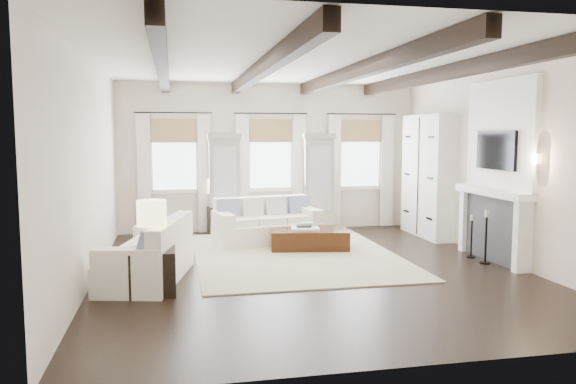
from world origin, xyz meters
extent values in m
plane|color=black|center=(0.00, 0.00, 0.00)|extent=(7.50, 7.50, 0.00)
cube|color=beige|center=(0.00, 3.75, 1.60)|extent=(6.50, 0.04, 3.20)
cube|color=beige|center=(0.00, -3.75, 1.60)|extent=(6.50, 0.04, 3.20)
cube|color=beige|center=(-3.25, 0.00, 1.60)|extent=(0.04, 7.50, 3.20)
cube|color=beige|center=(3.25, 0.00, 1.60)|extent=(0.04, 7.50, 3.20)
cube|color=white|center=(0.00, 0.00, 3.20)|extent=(6.50, 7.50, 0.04)
cube|color=black|center=(-2.20, 0.00, 3.08)|extent=(0.16, 7.40, 0.22)
cube|color=black|center=(-0.75, 0.00, 3.08)|extent=(0.16, 7.40, 0.22)
cube|color=black|center=(0.75, 0.00, 3.08)|extent=(0.16, 7.40, 0.22)
cube|color=black|center=(2.20, 0.00, 3.08)|extent=(0.16, 7.40, 0.22)
cube|color=white|center=(-2.05, 3.72, 1.65)|extent=(0.90, 0.03, 1.45)
cube|color=#997749|center=(-2.05, 3.66, 2.18)|extent=(0.94, 0.04, 0.50)
cube|color=white|center=(-2.67, 3.62, 1.27)|extent=(0.28, 0.08, 2.50)
cube|color=white|center=(-1.43, 3.62, 1.27)|extent=(0.28, 0.08, 2.50)
cylinder|color=black|center=(-2.05, 3.61, 2.55)|extent=(1.60, 0.02, 0.02)
cube|color=white|center=(0.00, 3.72, 1.65)|extent=(0.90, 0.03, 1.45)
cube|color=#997749|center=(0.00, 3.66, 2.18)|extent=(0.94, 0.04, 0.50)
cube|color=white|center=(-0.62, 3.62, 1.27)|extent=(0.28, 0.08, 2.50)
cube|color=white|center=(0.62, 3.62, 1.27)|extent=(0.28, 0.08, 2.50)
cylinder|color=black|center=(0.00, 3.61, 2.55)|extent=(1.60, 0.02, 0.02)
cube|color=white|center=(2.05, 3.72, 1.65)|extent=(0.90, 0.03, 1.45)
cube|color=#997749|center=(2.05, 3.66, 2.18)|extent=(0.94, 0.04, 0.50)
cube|color=white|center=(1.43, 3.62, 1.27)|extent=(0.28, 0.08, 2.50)
cube|color=white|center=(2.67, 3.62, 1.27)|extent=(0.28, 0.08, 2.50)
cylinder|color=black|center=(2.05, 3.61, 2.55)|extent=(1.60, 0.02, 0.02)
cube|color=#A29A91|center=(-1.02, 3.53, 1.00)|extent=(0.64, 0.38, 2.00)
cube|color=#B2B7BA|center=(-1.02, 3.33, 1.15)|extent=(0.48, 0.02, 1.40)
cube|color=#A29A91|center=(-1.02, 3.53, 2.06)|extent=(0.70, 0.42, 0.12)
cube|color=#A29A91|center=(1.02, 3.53, 1.00)|extent=(0.64, 0.38, 2.00)
cube|color=#B2B7BA|center=(1.02, 3.33, 1.15)|extent=(0.48, 0.02, 1.40)
cube|color=#A29A91|center=(1.02, 3.53, 2.06)|extent=(0.70, 0.42, 0.12)
cube|color=#2B2B2E|center=(3.16, 0.00, 0.55)|extent=(0.18, 1.50, 1.10)
cube|color=black|center=(3.13, 0.00, 0.40)|extent=(0.10, 0.90, 0.70)
cube|color=white|center=(3.12, -0.82, 0.55)|extent=(0.26, 0.14, 1.10)
cube|color=white|center=(3.12, 0.82, 0.55)|extent=(0.26, 0.14, 1.10)
cube|color=white|center=(3.09, 0.00, 1.16)|extent=(0.32, 1.90, 0.12)
cube|color=white|center=(3.20, 0.00, 2.10)|extent=(0.10, 1.90, 1.80)
cube|color=black|center=(3.13, 0.00, 1.85)|extent=(0.07, 1.10, 0.64)
cylinder|color=#FFD899|center=(3.15, -1.05, 1.75)|extent=(0.10, 0.10, 0.14)
cube|color=silver|center=(3.05, 2.35, 1.25)|extent=(0.40, 1.70, 2.50)
cube|color=black|center=(2.84, 2.35, 1.25)|extent=(0.01, 0.02, 2.40)
cube|color=#BCB491|center=(-0.02, 1.09, 0.01)|extent=(3.45, 4.48, 0.02)
cube|color=white|center=(-0.30, 2.29, 0.19)|extent=(2.16, 1.26, 0.39)
cube|color=white|center=(-0.37, 2.64, 0.63)|extent=(1.94, 0.55, 0.48)
cube|color=white|center=(-1.18, 2.13, 0.51)|extent=(0.40, 0.90, 0.25)
cube|color=white|center=(0.57, 2.45, 0.51)|extent=(0.40, 0.90, 0.25)
cube|color=white|center=(-0.85, 2.14, 0.45)|extent=(0.64, 0.67, 0.14)
cube|color=white|center=(-0.29, 2.24, 0.45)|extent=(0.64, 0.67, 0.14)
cube|color=white|center=(0.26, 2.34, 0.45)|extent=(0.64, 0.67, 0.14)
cube|color=slate|center=(-1.05, 2.35, 0.66)|extent=(0.44, 0.28, 0.42)
cube|color=silver|center=(-0.57, 2.43, 0.66)|extent=(0.44, 0.28, 0.42)
cube|color=beige|center=(-0.10, 2.52, 0.66)|extent=(0.44, 0.28, 0.42)
cube|color=slate|center=(0.38, 2.60, 0.66)|extent=(0.44, 0.28, 0.42)
cube|color=white|center=(-2.48, -0.12, 0.20)|extent=(1.39, 2.23, 0.39)
cube|color=white|center=(-2.13, -0.20, 0.64)|extent=(0.67, 1.97, 0.49)
cube|color=white|center=(-2.27, 0.76, 0.52)|extent=(0.92, 0.46, 0.26)
cube|color=white|center=(-2.69, -1.00, 0.52)|extent=(0.92, 0.46, 0.26)
cube|color=white|center=(-2.39, 0.45, 0.46)|extent=(0.70, 0.67, 0.14)
cube|color=white|center=(-2.52, -0.11, 0.46)|extent=(0.70, 0.67, 0.14)
cube|color=white|center=(-2.66, -0.66, 0.46)|extent=(0.70, 0.67, 0.14)
cube|color=slate|center=(-2.12, 0.55, 0.67)|extent=(0.31, 0.45, 0.43)
cube|color=silver|center=(-2.23, 0.07, 0.67)|extent=(0.31, 0.45, 0.43)
cube|color=beige|center=(-2.35, -0.40, 0.67)|extent=(0.31, 0.45, 0.43)
cube|color=slate|center=(-2.46, -0.88, 0.67)|extent=(0.31, 0.45, 0.43)
cube|color=black|center=(0.36, 1.58, 0.18)|extent=(1.53, 1.10, 0.37)
cube|color=white|center=(0.27, 1.52, 0.39)|extent=(0.56, 0.46, 0.04)
cube|color=#262628|center=(0.25, 1.57, 0.43)|extent=(0.29, 0.24, 0.04)
cube|color=beige|center=(0.33, 1.63, 0.46)|extent=(0.25, 0.20, 0.03)
cube|color=black|center=(-2.37, -0.85, 0.29)|extent=(0.59, 0.59, 0.59)
cylinder|color=black|center=(-2.37, -0.85, 0.75)|extent=(0.15, 0.15, 0.32)
cylinder|color=#F9D89E|center=(-2.37, -0.85, 1.08)|extent=(0.39, 0.39, 0.34)
cube|color=black|center=(-1.21, 3.51, 0.29)|extent=(0.38, 0.38, 0.57)
cylinder|color=black|center=(-1.21, 3.51, 0.72)|extent=(0.13, 0.13, 0.29)
cylinder|color=#F9D89E|center=(-1.21, 3.51, 1.01)|extent=(0.34, 0.34, 0.31)
cylinder|color=black|center=(2.90, -0.17, 0.01)|extent=(0.18, 0.18, 0.02)
cylinder|color=black|center=(2.90, -0.17, 0.39)|extent=(0.03, 0.03, 0.78)
cylinder|color=beige|center=(2.90, -0.17, 0.82)|extent=(0.07, 0.07, 0.11)
cylinder|color=black|center=(2.90, 0.28, 0.01)|extent=(0.15, 0.15, 0.02)
cylinder|color=black|center=(2.90, 0.28, 0.33)|extent=(0.03, 0.03, 0.66)
cylinder|color=beige|center=(2.90, 0.28, 0.69)|extent=(0.06, 0.06, 0.09)
camera|label=1|loc=(-2.08, -8.35, 2.13)|focal=35.00mm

